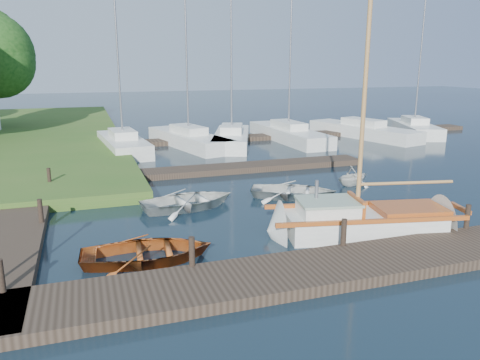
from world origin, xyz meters
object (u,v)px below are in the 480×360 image
object	(u,v)px
mooring_post_5	(49,177)
marina_boat_3	(288,133)
mooring_post_1	(192,252)
tender_c	(294,189)
mooring_post_3	(467,217)
marina_boat_0	(123,143)
marina_boat_6	(414,127)
dinghy	(147,248)
marina_boat_1	(189,138)
mooring_post_0	(1,276)
sailboat	(367,223)
tender_d	(353,174)
mooring_post_4	(40,211)
marina_boat_5	(363,130)
mooring_post_2	(344,232)
tender_a	(189,198)
marina_boat_2	(232,137)

from	to	relation	value
mooring_post_5	marina_boat_3	distance (m)	18.38
mooring_post_1	tender_c	world-z (taller)	mooring_post_1
mooring_post_3	mooring_post_5	xyz separation A→B (m)	(-13.00, 10.00, 0.00)
tender_c	marina_boat_0	world-z (taller)	marina_boat_0
marina_boat_6	dinghy	bearing A→B (deg)	147.92
mooring_post_5	marina_boat_1	size ratio (longest dim) A/B	0.07
mooring_post_0	sailboat	world-z (taller)	sailboat
mooring_post_5	sailboat	size ratio (longest dim) A/B	0.08
mooring_post_3	tender_d	distance (m)	7.05
dinghy	tender_c	xyz separation A→B (m)	(6.67, 4.60, -0.02)
mooring_post_4	sailboat	size ratio (longest dim) A/B	0.08
mooring_post_3	mooring_post_4	xyz separation A→B (m)	(-13.00, 5.00, 0.00)
mooring_post_1	marina_boat_5	xyz separation A→B (m)	(17.66, 19.35, -0.14)
sailboat	tender_c	distance (m)	4.69
mooring_post_2	sailboat	bearing A→B (deg)	38.33
tender_c	tender_d	world-z (taller)	tender_d
mooring_post_3	marina_boat_5	size ratio (longest dim) A/B	0.08
mooring_post_1	tender_a	size ratio (longest dim) A/B	0.22
dinghy	marina_boat_1	distance (m)	18.92
mooring_post_3	mooring_post_4	size ratio (longest dim) A/B	1.00
marina_boat_2	marina_boat_3	bearing A→B (deg)	-61.44
mooring_post_5	marina_boat_1	bearing A→B (deg)	49.32
tender_d	marina_boat_0	distance (m)	15.18
marina_boat_6	marina_boat_5	bearing A→B (deg)	109.19
mooring_post_1	sailboat	world-z (taller)	sailboat
tender_d	mooring_post_5	bearing A→B (deg)	60.32
sailboat	marina_boat_1	world-z (taller)	marina_boat_1
mooring_post_2	sailboat	size ratio (longest dim) A/B	0.08
mooring_post_2	mooring_post_4	bearing A→B (deg)	149.53
marina_boat_1	mooring_post_1	bearing A→B (deg)	153.89
marina_boat_2	marina_boat_6	world-z (taller)	marina_boat_2
mooring_post_4	marina_boat_0	xyz separation A→B (m)	(3.87, 14.02, -0.14)
sailboat	marina_boat_3	size ratio (longest dim) A/B	0.78
mooring_post_2	marina_boat_0	size ratio (longest dim) A/B	0.08
mooring_post_0	marina_boat_5	world-z (taller)	marina_boat_5
mooring_post_1	mooring_post_5	xyz separation A→B (m)	(-4.00, 10.00, 0.00)
mooring_post_5	tender_c	world-z (taller)	mooring_post_5
mooring_post_5	marina_boat_6	xyz separation A→B (m)	(26.26, 9.26, -0.13)
mooring_post_4	mooring_post_0	bearing A→B (deg)	-95.71
mooring_post_3	marina_boat_5	distance (m)	21.20
marina_boat_2	mooring_post_2	bearing A→B (deg)	-167.44
mooring_post_0	mooring_post_3	xyz separation A→B (m)	(13.50, 0.00, 0.00)
mooring_post_1	mooring_post_4	world-z (taller)	same
marina_boat_5	marina_boat_0	bearing A→B (deg)	75.98
mooring_post_3	marina_boat_2	world-z (taller)	marina_boat_2
mooring_post_4	marina_boat_5	xyz separation A→B (m)	(21.66, 14.35, -0.14)
mooring_post_0	tender_c	size ratio (longest dim) A/B	0.23
mooring_post_3	marina_boat_6	size ratio (longest dim) A/B	0.07
dinghy	marina_boat_3	xyz separation A→B (m)	(12.60, 18.27, 0.19)
marina_boat_1	marina_boat_6	size ratio (longest dim) A/B	1.05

